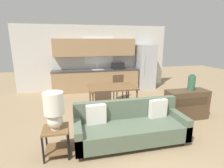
# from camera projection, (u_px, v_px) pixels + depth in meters

# --- Properties ---
(ground_plane) EXTENTS (20.00, 20.00, 0.00)m
(ground_plane) POSITION_uv_depth(u_px,v_px,m) (127.00, 149.00, 3.44)
(ground_plane) COLOR #9E8460
(wall_back) EXTENTS (6.40, 0.07, 2.70)m
(wall_back) POSITION_uv_depth(u_px,v_px,m) (95.00, 58.00, 7.49)
(wall_back) COLOR silver
(wall_back) RESTS_ON ground_plane
(kitchen_counter) EXTENTS (3.58, 0.65, 2.15)m
(kitchen_counter) POSITION_uv_depth(u_px,v_px,m) (96.00, 71.00, 7.33)
(kitchen_counter) COLOR tan
(kitchen_counter) RESTS_ON ground_plane
(refrigerator) EXTENTS (0.74, 0.72, 1.90)m
(refrigerator) POSITION_uv_depth(u_px,v_px,m) (146.00, 67.00, 7.70)
(refrigerator) COLOR #B7BABC
(refrigerator) RESTS_ON ground_plane
(dining_table) EXTENTS (1.39, 0.90, 0.75)m
(dining_table) POSITION_uv_depth(u_px,v_px,m) (112.00, 89.00, 5.20)
(dining_table) COLOR brown
(dining_table) RESTS_ON ground_plane
(couch) EXTENTS (2.27, 0.80, 0.84)m
(couch) POSITION_uv_depth(u_px,v_px,m) (130.00, 126.00, 3.63)
(couch) COLOR #3D2D1E
(couch) RESTS_ON ground_plane
(side_table) EXTENTS (0.46, 0.46, 0.53)m
(side_table) POSITION_uv_depth(u_px,v_px,m) (56.00, 137.00, 3.18)
(side_table) COLOR brown
(side_table) RESTS_ON ground_plane
(table_lamp) EXTENTS (0.35, 0.35, 0.68)m
(table_lamp) POSITION_uv_depth(u_px,v_px,m) (54.00, 109.00, 3.04)
(table_lamp) COLOR silver
(table_lamp) RESTS_ON side_table
(credenza) EXTENTS (1.12, 0.46, 0.78)m
(credenza) POSITION_uv_depth(u_px,v_px,m) (186.00, 104.00, 4.73)
(credenza) COLOR brown
(credenza) RESTS_ON ground_plane
(vase) EXTENTS (0.19, 0.19, 0.43)m
(vase) POSITION_uv_depth(u_px,v_px,m) (192.00, 83.00, 4.63)
(vase) COLOR #336047
(vase) RESTS_ON credenza
(dining_chair_far_right) EXTENTS (0.45, 0.45, 0.91)m
(dining_chair_far_right) POSITION_uv_depth(u_px,v_px,m) (119.00, 87.00, 6.10)
(dining_chair_far_right) COLOR brown
(dining_chair_far_right) RESTS_ON ground_plane
(dining_chair_near_left) EXTENTS (0.44, 0.44, 0.91)m
(dining_chair_near_left) POSITION_uv_depth(u_px,v_px,m) (103.00, 105.00, 4.35)
(dining_chair_near_left) COLOR brown
(dining_chair_near_left) RESTS_ON ground_plane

